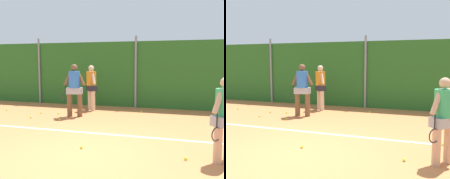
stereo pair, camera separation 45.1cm
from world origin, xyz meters
The scene contains 17 objects.
ground_plane centered at (0.00, 1.86, 0.00)m, with size 25.38×25.38×0.00m, color #C67542.
hedge_fence_backdrop centered at (0.00, 6.32, 1.45)m, with size 16.49×0.25×2.90m, color #286023.
fence_post_left centered at (-4.76, 6.14, 1.56)m, with size 0.10×0.10×3.13m, color gray.
fence_post_center centered at (0.00, 6.14, 1.56)m, with size 0.10×0.10×3.13m, color gray.
court_baseline_paint centered at (0.00, 1.73, 0.00)m, with size 12.05×0.10×0.01m, color white.
player_foreground_near centered at (2.91, 0.46, 0.96)m, with size 0.56×0.65×1.72m.
player_midcourt centered at (-1.78, 3.66, 1.08)m, with size 0.84×0.45×1.93m.
player_backcourt_far centered at (-1.65, 5.06, 1.05)m, with size 0.60×0.62×1.87m.
tennis_ball_0 centered at (-3.19, 2.98, 0.03)m, with size 0.07×0.07×0.07m, color #CCDB33.
tennis_ball_1 centered at (-0.14, 0.41, 0.03)m, with size 0.07×0.07×0.07m, color #CCDB33.
tennis_ball_2 centered at (2.98, 1.71, 0.03)m, with size 0.07×0.07×0.07m, color #CCDB33.
tennis_ball_3 centered at (0.44, 5.12, 0.03)m, with size 0.07×0.07×0.07m, color #CCDB33.
tennis_ball_4 centered at (-5.00, 3.97, 0.03)m, with size 0.07×0.07×0.07m, color #CCDB33.
tennis_ball_5 centered at (2.20, 0.37, 0.03)m, with size 0.07×0.07×0.07m, color #CCDB33.
tennis_ball_8 centered at (-3.28, 3.81, 0.03)m, with size 0.07×0.07×0.07m, color #CCDB33.
tennis_ball_9 centered at (-2.01, 2.92, 0.03)m, with size 0.07×0.07×0.07m, color #CCDB33.
tennis_ball_10 centered at (-2.59, 3.90, 0.03)m, with size 0.07×0.07×0.07m, color #CCDB33.
Camera 1 is at (2.19, -5.03, 2.02)m, focal length 41.74 mm.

